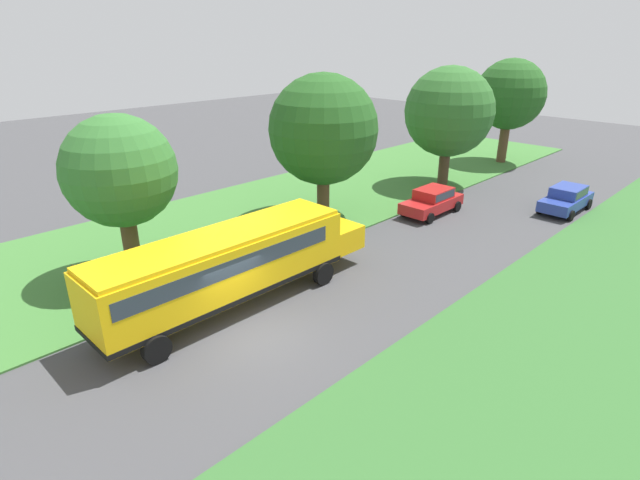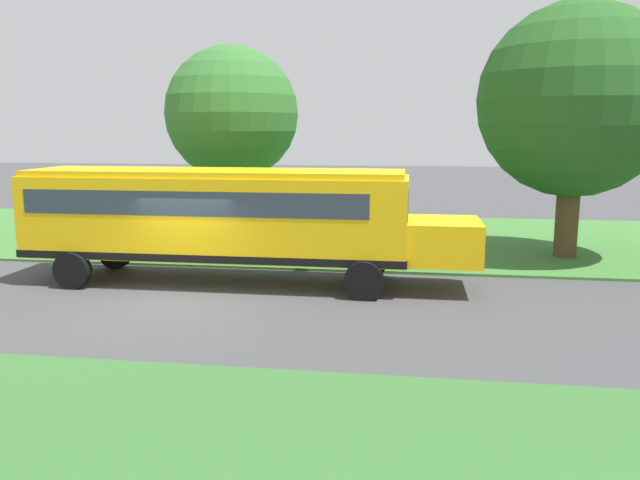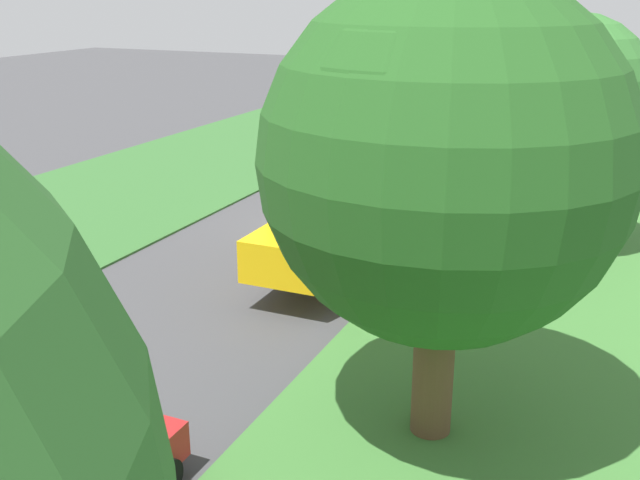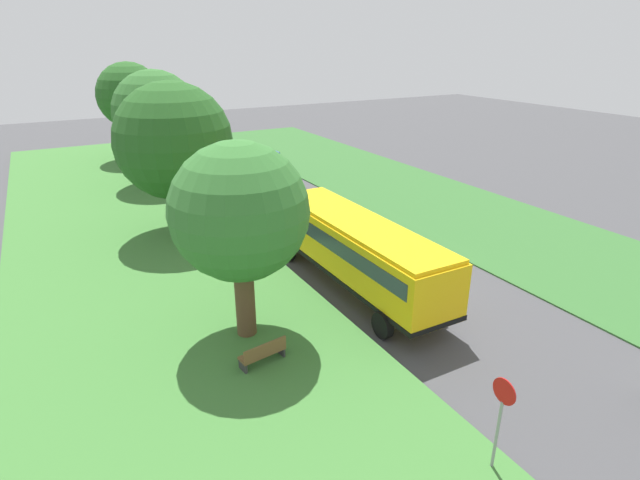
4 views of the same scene
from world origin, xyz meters
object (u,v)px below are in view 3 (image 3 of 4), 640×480
Objects in this scene: oak_tree_roadside_mid at (439,154)px; stop_sign at (508,137)px; school_bus at (374,182)px; oak_tree_beside_bus at (571,92)px; pickup_truck at (374,127)px; park_bench at (569,218)px.

oak_tree_roadside_mid reaches higher than stop_sign.
oak_tree_beside_bus is at bearing -165.12° from school_bus.
oak_tree_roadside_mid is (-9.75, 23.93, 4.22)m from pickup_truck.
oak_tree_beside_bus reaches higher than school_bus.
pickup_truck is 1.97× the size of stop_sign.
stop_sign is at bearing -63.60° from park_bench.
oak_tree_roadside_mid is 21.01m from stop_sign.
pickup_truck is 16.50m from oak_tree_beside_bus.
oak_tree_beside_bus is at bearing -93.69° from oak_tree_roadside_mid.
park_bench is at bearing 116.40° from stop_sign.
oak_tree_roadside_mid reaches higher than pickup_truck.
pickup_truck is at bearing -24.75° from stop_sign.
oak_tree_roadside_mid is at bearing 86.31° from oak_tree_beside_bus.
school_bus is at bearing 30.92° from park_bench.
oak_tree_roadside_mid is at bearing 114.87° from school_bus.
stop_sign is (3.21, -8.77, -3.15)m from oak_tree_beside_bus.
oak_tree_beside_bus is 11.83m from oak_tree_roadside_mid.
school_bus is 7.50× the size of park_bench.
school_bus reaches higher than stop_sign.
school_bus is 1.51× the size of oak_tree_roadside_mid.
pickup_truck is at bearing -69.94° from school_bus.
stop_sign is at bearing -83.20° from oak_tree_roadside_mid.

